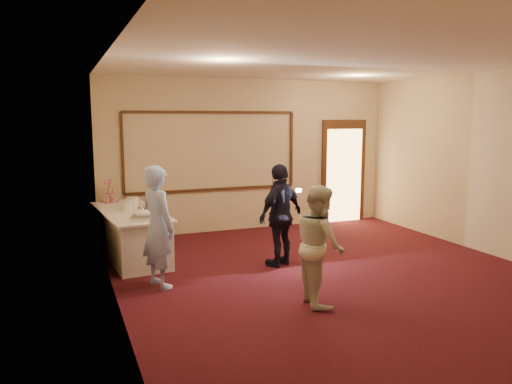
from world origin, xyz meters
TOP-DOWN VIEW (x-y plane):
  - floor at (0.00, 0.00)m, footprint 7.00×7.00m
  - room_walls at (0.00, 0.00)m, footprint 6.04×7.04m
  - wall_molding at (-0.80, 3.47)m, footprint 3.45×0.04m
  - doorway at (2.15, 3.45)m, footprint 1.05×0.07m
  - buffet_table at (-2.57, 2.20)m, footprint 1.09×2.31m
  - pavlova_tray at (-2.47, 1.45)m, footprint 0.43×0.51m
  - cupcake_stand at (-2.78, 3.17)m, footprint 0.31×0.31m
  - plate_stack_a at (-2.60, 2.25)m, footprint 0.19×0.19m
  - plate_stack_b at (-2.49, 2.47)m, footprint 0.21×0.21m
  - tart at (-2.39, 1.92)m, footprint 0.26×0.26m
  - man at (-2.40, 0.64)m, footprint 0.58×0.70m
  - woman at (-0.70, -0.68)m, footprint 0.66×0.79m
  - guest at (-0.49, 0.92)m, footprint 0.99×0.75m
  - camera_flash at (-0.26, 0.78)m, footprint 0.08×0.05m

SIDE VIEW (x-z plane):
  - floor at x=0.00m, z-range 0.00..0.00m
  - buffet_table at x=-2.57m, z-range 0.00..0.77m
  - woman at x=-0.70m, z-range 0.00..1.46m
  - guest at x=-0.49m, z-range 0.00..1.56m
  - tart at x=-2.39m, z-range 0.77..0.82m
  - man at x=-2.40m, z-range 0.00..1.64m
  - pavlova_tray at x=-2.47m, z-range 0.76..0.93m
  - plate_stack_a at x=-2.60m, z-range 0.77..0.93m
  - plate_stack_b at x=-2.49m, z-range 0.77..0.94m
  - cupcake_stand at x=-2.78m, z-range 0.71..1.16m
  - doorway at x=2.15m, z-range -0.02..2.18m
  - camera_flash at x=-0.26m, z-range 1.15..1.20m
  - wall_molding at x=-0.80m, z-range 0.83..2.38m
  - room_walls at x=0.00m, z-range 0.52..3.54m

